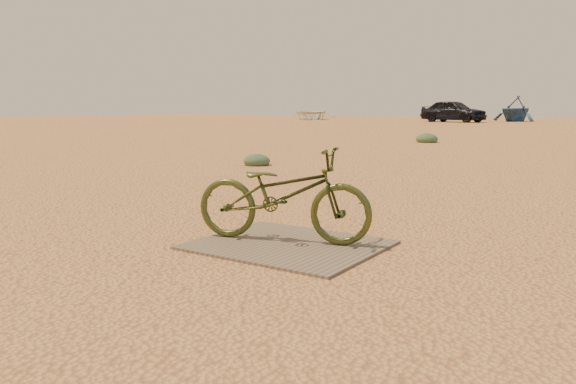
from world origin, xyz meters
The scene contains 8 objects.
ground centered at (0.00, 0.00, 0.00)m, with size 120.00×120.00×0.00m, color tan.
plywood_board centered at (-0.33, 0.50, 0.01)m, with size 1.45×1.22×0.02m, color #715D4A.
bicycle centered at (-0.42, 0.56, 0.41)m, with size 0.52×1.49×0.78m, color #3C431B.
car centered at (-10.91, 38.27, 0.81)m, with size 1.92×4.77×1.62m, color black.
boat_near_left centered at (-24.08, 39.59, 0.56)m, with size 3.87×5.42×1.12m, color white.
boat_far_left centered at (-7.44, 42.45, 0.99)m, with size 3.25×3.76×1.98m, color #2D4C73.
kale_a centered at (-4.39, 5.48, 0.00)m, with size 0.52×0.52×0.28m, color #456040.
kale_c centered at (-4.12, 14.13, 0.00)m, with size 0.68×0.68×0.38m, color #456040.
Camera 1 is at (2.15, -3.21, 1.13)m, focal length 35.00 mm.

